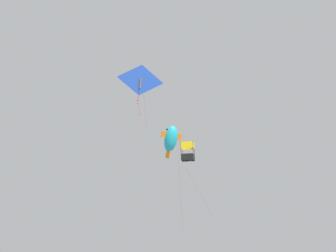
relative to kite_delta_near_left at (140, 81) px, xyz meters
name	(u,v)px	position (x,y,z in m)	size (l,w,h in m)	color
kite_delta_near_left	(140,81)	(0.00, 0.00, 0.00)	(2.23, 2.10, 4.65)	blue
kite_box_near_right	(188,152)	(-10.75, -1.84, -1.97)	(2.72, 2.88, 6.77)	yellow
kite_fish_highest	(171,139)	(-4.92, -0.26, -2.89)	(2.60, 1.93, 8.55)	#1EB2C6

